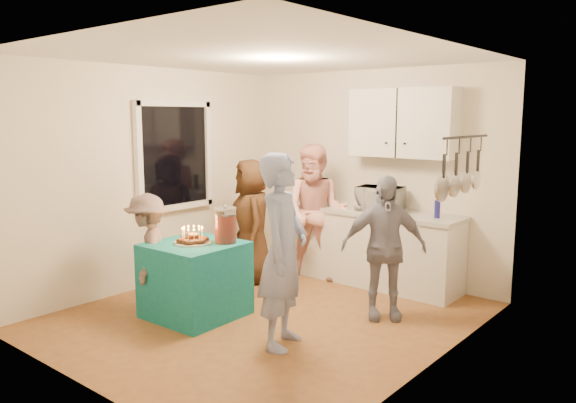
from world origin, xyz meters
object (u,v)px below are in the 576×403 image
Objects in this scene: counter at (371,248)px; woman_back_left at (252,221)px; microwave at (380,199)px; punch_jar at (225,226)px; party_table at (195,279)px; woman_back_right at (384,248)px; woman_back_center at (316,213)px; child_near_left at (148,253)px; man_birthday at (283,251)px.

woman_back_left is at bearing -142.78° from counter.
punch_jar is (-0.66, -1.92, -0.12)m from microwave.
party_table is 0.58× the size of woman_back_right.
punch_jar is 0.23× the size of woman_back_right.
woman_back_center is 2.12m from child_near_left.
party_table is at bearing -110.12° from counter.
punch_jar is 1.58m from woman_back_center.
woman_back_right reaches higher than child_near_left.
microwave is 0.36× the size of woman_back_right.
woman_back_right is (1.28, 0.96, -0.20)m from punch_jar.
child_near_left is at bearing -59.40° from woman_back_left.
microwave is at bearing 67.32° from party_table.
man_birthday is 1.02× the size of woman_back_center.
child_near_left is at bearing -158.29° from party_table.
man_birthday is 1.13× the size of woman_back_left.
counter is at bearing 72.52° from woman_back_left.
woman_back_center is at bearing 112.79° from child_near_left.
party_table is 1.27m from man_birthday.
woman_back_left is at bearing 127.31° from child_near_left.
woman_back_left is (-0.38, 1.25, 0.38)m from party_table.
man_birthday is 2.05m from woman_back_center.
microwave is 1.19m from woman_back_right.
counter is 1.28× the size of man_birthday.
microwave is (0.11, 0.00, 0.62)m from counter.
counter is 2.06m from punch_jar.
woman_back_right is (0.33, 1.18, -0.13)m from man_birthday.
counter is 1.49m from woman_back_left.
counter is at bearing 103.25° from child_near_left.
punch_jar is 0.89m from child_near_left.
party_table is 0.69× the size of child_near_left.
microwave reaches higher than party_table.
microwave is at bearing 0.00° from counter.
counter is 2.22m from man_birthday.
man_birthday is at bearing -13.32° from punch_jar.
punch_jar is 0.20× the size of woman_back_center.
woman_back_right reaches higher than party_table.
counter is 2.59× the size of party_table.
woman_back_center is at bearing 78.49° from woman_back_left.
microwave is at bearing 83.25° from woman_back_right.
woman_back_left reaches higher than counter.
man_birthday is (1.18, -0.01, 0.48)m from party_table.
man_birthday is (0.40, -2.14, 0.43)m from counter.
woman_back_center reaches higher than microwave.
punch_jar is at bearing -24.27° from woman_back_left.
man_birthday reaches higher than woman_back_right.
woman_back_left is 1.22× the size of child_near_left.
woman_back_left is (-1.16, -0.88, 0.33)m from counter.
party_table is 1.86m from woman_back_center.
man_birthday is 2.01m from woman_back_left.
child_near_left is (-0.69, -1.99, -0.23)m from woman_back_center.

